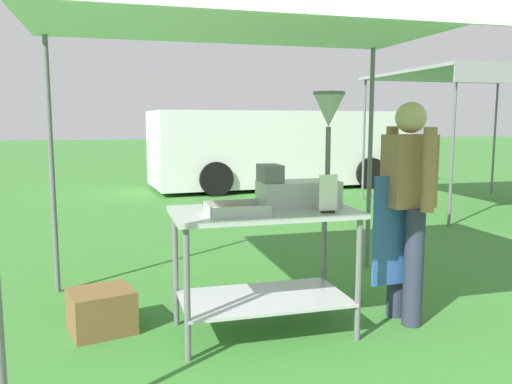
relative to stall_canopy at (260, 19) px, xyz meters
name	(u,v)px	position (x,y,z in m)	size (l,w,h in m)	color
ground_plane	(190,210)	(0.23, 5.10, -2.15)	(70.00, 70.00, 0.00)	#3D7F33
stall_canopy	(260,19)	(0.00, 0.00, 0.00)	(3.17, 2.54, 2.23)	slate
donut_cart	(264,244)	(0.00, -0.10, -1.52)	(1.25, 0.70, 0.88)	#B7B7BC
donut_tray	(236,211)	(-0.22, -0.21, -1.26)	(0.39, 0.32, 0.07)	#B7B7BC
donut_fryer	(304,170)	(0.32, -0.03, -1.02)	(0.61, 0.28, 0.80)	#B7B7BC
menu_sign	(328,197)	(0.37, -0.34, -1.17)	(0.13, 0.05, 0.25)	black
vendor	(407,201)	(1.06, -0.16, -1.25)	(0.46, 0.54, 1.61)	#2D3347
supply_crate	(102,311)	(-1.10, 0.21, -2.00)	(0.50, 0.47, 0.30)	brown
van_white	(279,148)	(2.64, 7.73, -1.27)	(5.79, 2.42, 1.69)	white
neighbour_tent	(483,77)	(5.04, 4.09, 0.05)	(3.11, 2.87, 2.28)	slate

